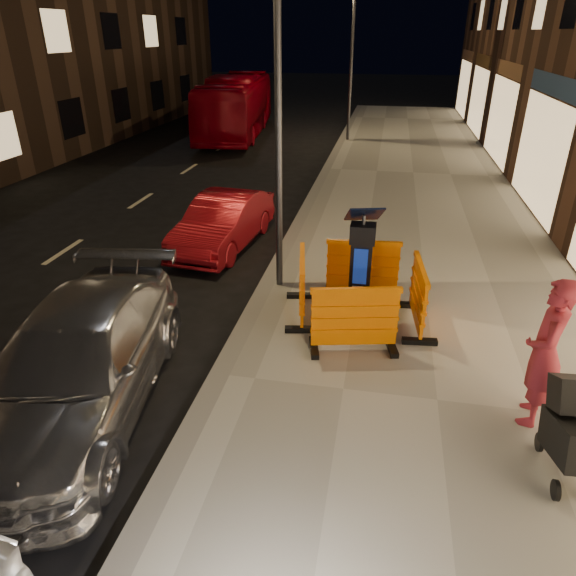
% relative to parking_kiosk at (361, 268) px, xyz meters
% --- Properties ---
extents(ground_plane, '(120.00, 120.00, 0.00)m').
position_rel_parking_kiosk_xyz_m(ground_plane, '(-1.81, -1.94, -1.09)').
color(ground_plane, black).
rests_on(ground_plane, ground).
extents(sidewalk, '(6.00, 60.00, 0.15)m').
position_rel_parking_kiosk_xyz_m(sidewalk, '(1.19, -1.94, -1.01)').
color(sidewalk, gray).
rests_on(sidewalk, ground).
extents(kerb, '(0.30, 60.00, 0.15)m').
position_rel_parking_kiosk_xyz_m(kerb, '(-1.81, -1.94, -1.01)').
color(kerb, slate).
rests_on(kerb, ground).
extents(parking_kiosk, '(0.67, 0.67, 1.88)m').
position_rel_parking_kiosk_xyz_m(parking_kiosk, '(0.00, 0.00, 0.00)').
color(parking_kiosk, black).
rests_on(parking_kiosk, sidewalk).
extents(barrier_front, '(1.43, 0.83, 1.05)m').
position_rel_parking_kiosk_xyz_m(barrier_front, '(0.00, -0.95, -0.42)').
color(barrier_front, '#FF7300').
rests_on(barrier_front, sidewalk).
extents(barrier_back, '(1.38, 0.66, 1.05)m').
position_rel_parking_kiosk_xyz_m(barrier_back, '(0.00, 0.95, -0.42)').
color(barrier_back, '#FF7300').
rests_on(barrier_back, sidewalk).
extents(barrier_kerbside, '(0.77, 1.42, 1.05)m').
position_rel_parking_kiosk_xyz_m(barrier_kerbside, '(-0.95, 0.00, -0.42)').
color(barrier_kerbside, '#FF7300').
rests_on(barrier_kerbside, sidewalk).
extents(barrier_bldgside, '(0.68, 1.39, 1.05)m').
position_rel_parking_kiosk_xyz_m(barrier_bldgside, '(0.95, 0.00, -0.42)').
color(barrier_bldgside, '#FF7300').
rests_on(barrier_bldgside, sidewalk).
extents(car_silver, '(2.60, 4.93, 1.36)m').
position_rel_parking_kiosk_xyz_m(car_silver, '(-3.43, -2.74, -1.09)').
color(car_silver, '#BABABF').
rests_on(car_silver, ground).
extents(car_red, '(1.63, 3.74, 1.19)m').
position_rel_parking_kiosk_xyz_m(car_red, '(-3.29, 3.06, -1.09)').
color(car_red, maroon).
rests_on(car_red, ground).
extents(bus_doubledecker, '(3.43, 9.91, 2.70)m').
position_rel_parking_kiosk_xyz_m(bus_doubledecker, '(-6.95, 17.04, -1.09)').
color(bus_doubledecker, maroon).
rests_on(bus_doubledecker, ground).
extents(man, '(0.63, 0.80, 1.92)m').
position_rel_parking_kiosk_xyz_m(man, '(2.29, -2.07, 0.02)').
color(man, maroon).
rests_on(man, sidewalk).
extents(street_lamp_mid, '(0.12, 0.12, 6.00)m').
position_rel_parking_kiosk_xyz_m(street_lamp_mid, '(-1.56, 1.06, 2.06)').
color(street_lamp_mid, '#3F3F44').
rests_on(street_lamp_mid, sidewalk).
extents(street_lamp_far, '(0.12, 0.12, 6.00)m').
position_rel_parking_kiosk_xyz_m(street_lamp_far, '(-1.56, 16.06, 2.06)').
color(street_lamp_far, '#3F3F44').
rests_on(street_lamp_far, sidewalk).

